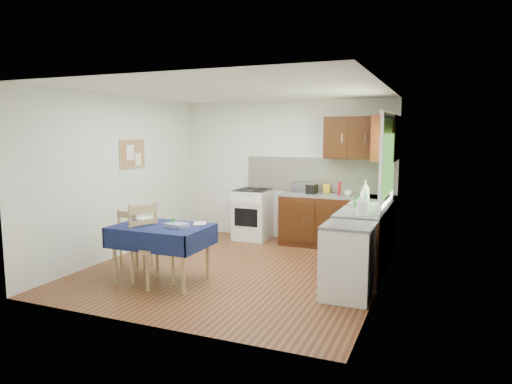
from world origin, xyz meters
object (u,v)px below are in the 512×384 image
at_px(chair_far, 134,237).
at_px(sandwich_press, 307,188).
at_px(kettle, 362,207).
at_px(dining_table, 162,234).
at_px(chair_near, 150,242).
at_px(toaster, 300,188).
at_px(dish_rack, 364,203).

relative_size(chair_far, sandwich_press, 2.60).
relative_size(sandwich_press, kettle, 1.33).
height_order(dining_table, chair_near, chair_near).
bearing_deg(sandwich_press, toaster, -148.68).
relative_size(chair_far, toaster, 3.38).
bearing_deg(dish_rack, kettle, -72.68).
distance_m(chair_near, kettle, 2.74).
height_order(chair_far, toaster, toaster).
xyz_separation_m(dining_table, sandwich_press, (1.19, 2.64, 0.36)).
bearing_deg(dining_table, chair_near, -100.28).
bearing_deg(kettle, toaster, 128.02).
bearing_deg(sandwich_press, chair_far, -139.74).
relative_size(chair_near, toaster, 4.07).
bearing_deg(kettle, sandwich_press, 124.56).
distance_m(toaster, kettle, 2.18).
relative_size(chair_near, sandwich_press, 3.13).
bearing_deg(kettle, chair_far, -170.97).
bearing_deg(dish_rack, dining_table, -132.99).
distance_m(toaster, sandwich_press, 0.13).
bearing_deg(chair_near, kettle, -45.09).
bearing_deg(kettle, chair_near, -158.32).
bearing_deg(toaster, kettle, -47.31).
relative_size(chair_near, dish_rack, 2.43).
distance_m(sandwich_press, dish_rack, 1.43).
bearing_deg(dish_rack, toaster, 156.46).
distance_m(dish_rack, kettle, 0.93).
relative_size(chair_near, kettle, 4.17).
height_order(chair_near, kettle, kettle).
relative_size(chair_far, kettle, 3.46).
bearing_deg(chair_near, chair_far, 75.06).
bearing_deg(dining_table, sandwich_press, 81.64).
xyz_separation_m(sandwich_press, kettle, (1.24, -1.80, 0.02)).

